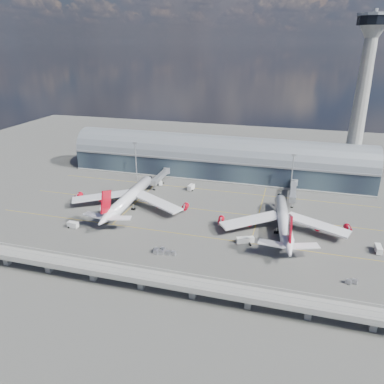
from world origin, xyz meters
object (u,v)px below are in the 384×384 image
(control_tower, at_px, (360,104))
(service_truck_0, at_px, (103,213))
(airliner_left, at_px, (129,198))
(service_truck_1, at_px, (73,225))
(service_truck_2, at_px, (245,240))
(service_truck_5, at_px, (160,182))
(floodlight_mast_right, at_px, (292,174))
(airliner_right, at_px, (284,221))
(service_truck_4, at_px, (191,187))
(cargo_train_2, at_px, (352,282))
(service_truck_3, at_px, (378,249))
(cargo_train_1, at_px, (165,253))
(floodlight_mast_left, at_px, (136,160))
(cargo_train_0, at_px, (160,250))

(control_tower, relative_size, service_truck_0, 13.29)
(control_tower, bearing_deg, airliner_left, -149.01)
(control_tower, distance_m, service_truck_1, 177.83)
(service_truck_2, height_order, service_truck_5, service_truck_2)
(floodlight_mast_right, relative_size, airliner_right, 0.39)
(service_truck_4, bearing_deg, cargo_train_2, -32.99)
(service_truck_1, bearing_deg, airliner_left, -26.72)
(airliner_left, distance_m, service_truck_5, 40.16)
(airliner_left, distance_m, service_truck_3, 125.90)
(floodlight_mast_right, xyz_separation_m, airliner_left, (-85.27, -44.24, -7.51))
(cargo_train_1, bearing_deg, control_tower, -27.65)
(floodlight_mast_left, xyz_separation_m, service_truck_3, (139.85, -57.49, -12.06))
(floodlight_mast_right, height_order, airliner_right, floodlight_mast_right)
(service_truck_0, distance_m, cargo_train_2, 124.17)
(service_truck_2, bearing_deg, floodlight_mast_left, 27.91)
(cargo_train_1, bearing_deg, cargo_train_2, -81.04)
(service_truck_1, distance_m, service_truck_5, 71.98)
(service_truck_2, distance_m, service_truck_3, 57.93)
(service_truck_0, distance_m, service_truck_4, 59.68)
(service_truck_1, height_order, cargo_train_0, service_truck_1)
(service_truck_0, height_order, cargo_train_0, service_truck_0)
(service_truck_5, distance_m, cargo_train_1, 86.61)
(floodlight_mast_right, height_order, service_truck_5, floodlight_mast_right)
(floodlight_mast_left, height_order, cargo_train_2, floodlight_mast_left)
(control_tower, bearing_deg, floodlight_mast_right, -141.34)
(service_truck_1, xyz_separation_m, service_truck_3, (141.93, 16.13, -0.01))
(airliner_right, relative_size, service_truck_3, 10.40)
(service_truck_4, bearing_deg, service_truck_1, -114.06)
(service_truck_5, bearing_deg, control_tower, -18.60)
(floodlight_mast_left, bearing_deg, cargo_train_1, -59.35)
(floodlight_mast_left, distance_m, cargo_train_0, 96.93)
(control_tower, bearing_deg, cargo_train_0, -128.11)
(airliner_left, bearing_deg, cargo_train_1, -50.61)
(floodlight_mast_right, xyz_separation_m, service_truck_5, (-82.04, -4.49, -12.17))
(service_truck_0, bearing_deg, control_tower, -0.86)
(service_truck_0, distance_m, service_truck_1, 18.47)
(floodlight_mast_left, xyz_separation_m, airliner_right, (98.46, -49.23, -8.15))
(service_truck_3, relative_size, cargo_train_1, 0.63)
(cargo_train_1, distance_m, cargo_train_2, 75.96)
(floodlight_mast_right, xyz_separation_m, service_truck_2, (-17.54, -65.37, -12.10))
(floodlight_mast_left, distance_m, airliner_right, 110.38)
(service_truck_5, bearing_deg, service_truck_4, -43.72)
(floodlight_mast_left, bearing_deg, control_tower, 11.72)
(control_tower, xyz_separation_m, cargo_train_0, (-87.47, -111.53, -50.65))
(service_truck_2, xyz_separation_m, cargo_train_1, (-32.19, -19.47, -0.65))
(service_truck_3, xyz_separation_m, service_truck_4, (-99.65, 49.24, 0.10))
(airliner_right, distance_m, service_truck_0, 93.46)
(airliner_right, bearing_deg, service_truck_3, -18.52)
(service_truck_1, bearing_deg, floodlight_mast_right, -51.13)
(cargo_train_0, height_order, cargo_train_2, cargo_train_0)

